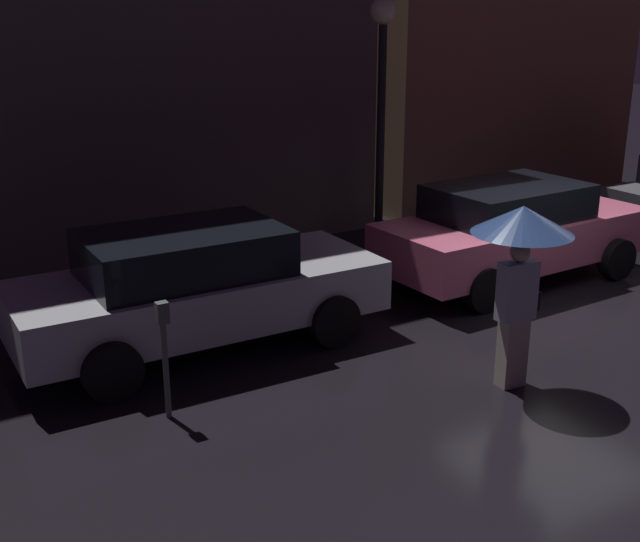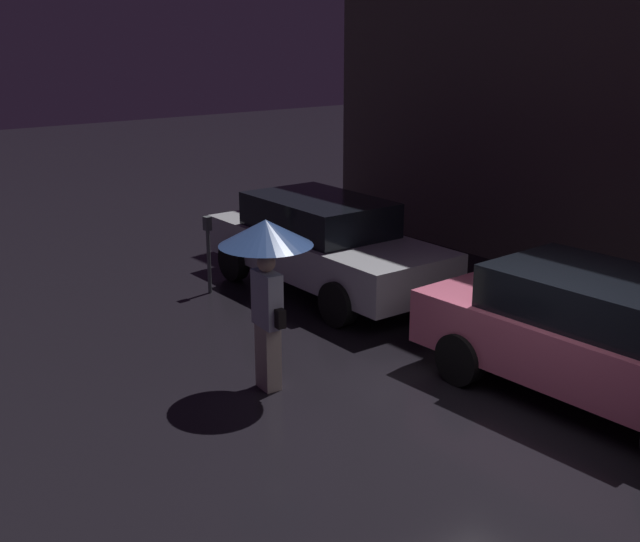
{
  "view_description": "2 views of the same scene",
  "coord_description": "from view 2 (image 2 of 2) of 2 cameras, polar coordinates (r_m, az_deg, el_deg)",
  "views": [
    {
      "loc": [
        -8.33,
        -7.19,
        4.01
      ],
      "look_at": [
        -3.78,
        0.32,
        1.12
      ],
      "focal_mm": 45.0,
      "sensor_mm": 36.0,
      "label": 1
    },
    {
      "loc": [
        4.93,
        -6.22,
        4.1
      ],
      "look_at": [
        -3.26,
        0.15,
        0.94
      ],
      "focal_mm": 45.0,
      "sensor_mm": 36.0,
      "label": 2
    }
  ],
  "objects": [
    {
      "name": "ground_plane",
      "position": [
        8.93,
        12.37,
        -10.83
      ],
      "size": [
        60.0,
        60.0,
        0.0
      ],
      "primitive_type": "plane",
      "color": "black"
    },
    {
      "name": "parked_car_silver",
      "position": [
        12.88,
        0.26,
        2.02
      ],
      "size": [
        4.53,
        1.97,
        1.5
      ],
      "rotation": [
        0.0,
        0.0,
        -0.01
      ],
      "color": "#B7B7BF",
      "rests_on": "ground"
    },
    {
      "name": "parked_car_pink",
      "position": [
        9.51,
        19.55,
        -4.53
      ],
      "size": [
        4.44,
        1.96,
        1.5
      ],
      "rotation": [
        0.0,
        0.0,
        0.03
      ],
      "color": "#DB6684",
      "rests_on": "ground"
    },
    {
      "name": "pedestrian_with_umbrella",
      "position": [
        9.07,
        -3.84,
        1.16
      ],
      "size": [
        1.08,
        1.08,
        2.05
      ],
      "rotation": [
        0.0,
        0.0,
        3.05
      ],
      "color": "beige",
      "rests_on": "ground"
    },
    {
      "name": "parking_meter",
      "position": [
        12.84,
        -7.95,
        1.77
      ],
      "size": [
        0.12,
        0.1,
        1.26
      ],
      "color": "#4C5154",
      "rests_on": "ground"
    }
  ]
}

